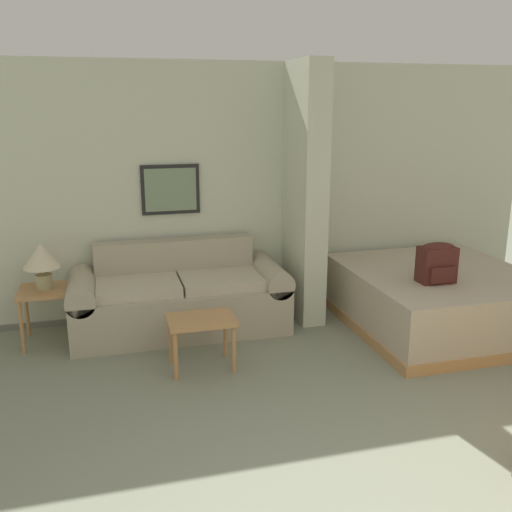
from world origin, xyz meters
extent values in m
cube|color=beige|center=(0.00, 4.22, 1.30)|extent=(6.97, 0.12, 2.60)
cube|color=slate|center=(0.00, 4.15, 0.03)|extent=(6.97, 0.02, 0.06)
cube|color=black|center=(-0.62, 4.14, 1.35)|extent=(0.59, 0.02, 0.50)
cube|color=gray|center=(-0.62, 4.13, 1.35)|extent=(0.52, 0.01, 0.43)
cube|color=beige|center=(0.70, 3.80, 1.30)|extent=(0.24, 0.72, 2.60)
cube|color=tan|center=(-0.62, 3.70, 0.23)|extent=(1.59, 0.84, 0.45)
cube|color=tan|center=(-0.62, 4.02, 0.66)|extent=(1.59, 0.20, 0.40)
cube|color=tan|center=(-1.53, 3.70, 0.23)|extent=(0.24, 0.84, 0.45)
cylinder|color=tan|center=(-1.53, 3.70, 0.51)|extent=(0.27, 0.84, 0.27)
cube|color=tan|center=(0.30, 3.70, 0.23)|extent=(0.24, 0.84, 0.45)
cylinder|color=tan|center=(0.30, 3.70, 0.51)|extent=(0.27, 0.84, 0.27)
cube|color=#BAAF94|center=(-1.02, 3.65, 0.50)|extent=(0.78, 0.60, 0.10)
cube|color=#BAAF94|center=(-0.22, 3.65, 0.50)|extent=(0.78, 0.60, 0.10)
cube|color=#B27F4C|center=(-0.56, 2.83, 0.43)|extent=(0.57, 0.41, 0.04)
cylinder|color=#B27F4C|center=(-0.80, 2.67, 0.21)|extent=(0.04, 0.04, 0.42)
cylinder|color=#B27F4C|center=(-0.31, 2.67, 0.21)|extent=(0.04, 0.04, 0.42)
cylinder|color=#B27F4C|center=(-0.80, 2.99, 0.21)|extent=(0.04, 0.04, 0.42)
cylinder|color=#B27F4C|center=(-0.31, 2.99, 0.21)|extent=(0.04, 0.04, 0.42)
cube|color=#B27F4C|center=(-1.86, 3.74, 0.51)|extent=(0.47, 0.47, 0.04)
cylinder|color=#B27F4C|center=(-2.06, 3.54, 0.25)|extent=(0.04, 0.04, 0.49)
cylinder|color=#B27F4C|center=(-1.65, 3.54, 0.25)|extent=(0.04, 0.04, 0.49)
cylinder|color=#B27F4C|center=(-2.06, 3.95, 0.25)|extent=(0.04, 0.04, 0.49)
cylinder|color=#B27F4C|center=(-1.65, 3.95, 0.25)|extent=(0.04, 0.04, 0.49)
cylinder|color=tan|center=(-1.86, 3.74, 0.60)|extent=(0.15, 0.15, 0.14)
cylinder|color=tan|center=(-1.86, 3.74, 0.70)|extent=(0.02, 0.02, 0.07)
cone|color=beige|center=(-1.86, 3.74, 0.85)|extent=(0.33, 0.33, 0.23)
cube|color=#B27F4C|center=(1.90, 3.14, 0.05)|extent=(1.75, 1.91, 0.10)
cube|color=tan|center=(1.90, 3.14, 0.34)|extent=(1.71, 1.87, 0.48)
cube|color=white|center=(1.90, 3.86, 0.53)|extent=(1.59, 0.36, 0.10)
cube|color=#471E19|center=(1.66, 2.84, 0.75)|extent=(0.33, 0.19, 0.34)
cube|color=#471E19|center=(1.66, 2.73, 0.68)|extent=(0.25, 0.03, 0.15)
ellipsoid|color=#471E19|center=(1.66, 2.84, 0.92)|extent=(0.32, 0.18, 0.08)
camera|label=1|loc=(-1.28, -1.60, 2.20)|focal=40.00mm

